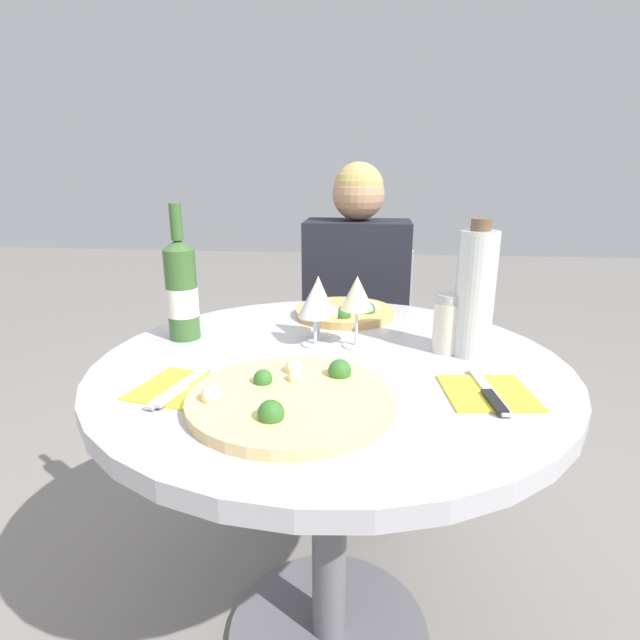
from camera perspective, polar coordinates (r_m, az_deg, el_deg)
name	(u,v)px	position (r m, az deg, el deg)	size (l,w,h in m)	color
ground_plane	(329,635)	(1.49, 1.00, -32.32)	(12.00, 12.00, 0.00)	gray
dining_table	(330,424)	(1.11, 1.16, -11.78)	(0.97, 0.97, 0.75)	slate
chair_behind_diner	(355,366)	(1.91, 4.05, -5.25)	(0.42, 0.42, 0.83)	silver
seated_diner	(354,354)	(1.75, 3.93, -3.95)	(0.36, 0.44, 1.15)	black
pizza_large	(291,398)	(0.85, -3.37, -8.85)	(0.35, 0.35, 0.05)	#E5C17F
pizza_small_far	(345,312)	(1.34, 2.93, 0.92)	(0.27, 0.27, 0.05)	tan
wine_bottle	(182,290)	(1.19, -15.54, 3.34)	(0.07, 0.07, 0.31)	#38602D
tall_carafe	(475,293)	(1.08, 17.29, 2.96)	(0.08, 0.08, 0.29)	silver
sugar_shaker	(448,323)	(1.11, 14.46, -0.37)	(0.06, 0.06, 0.13)	silver
wine_glass_front_right	(357,294)	(1.09, 4.26, 2.94)	(0.07, 0.07, 0.16)	silver
wine_glass_back_left	(318,294)	(1.16, -0.20, 2.98)	(0.07, 0.07, 0.15)	silver
wine_glass_front_left	(315,301)	(1.10, -0.58, 2.14)	(0.08, 0.08, 0.14)	silver
place_setting_left	(180,388)	(0.94, -15.67, -7.49)	(0.18, 0.19, 0.01)	yellow
place_setting_right	(488,393)	(0.94, 18.70, -7.88)	(0.17, 0.19, 0.01)	yellow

